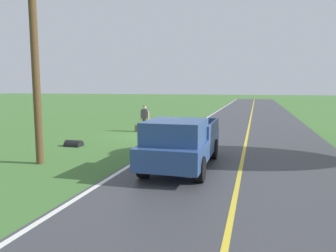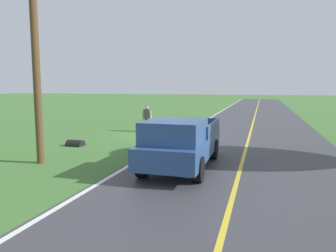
% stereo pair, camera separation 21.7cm
% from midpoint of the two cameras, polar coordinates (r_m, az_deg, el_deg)
% --- Properties ---
extents(ground_plane, '(200.00, 200.00, 0.00)m').
position_cam_midpoint_polar(ground_plane, '(18.94, -0.59, -1.75)').
color(ground_plane, '#427033').
extents(road_surface, '(8.33, 120.00, 0.00)m').
position_cam_midpoint_polar(road_surface, '(18.12, 14.59, -2.37)').
color(road_surface, '#3D3D42').
rests_on(road_surface, ground).
extents(lane_edge_line, '(0.16, 117.60, 0.00)m').
position_cam_midpoint_polar(lane_edge_line, '(18.67, 2.29, -1.86)').
color(lane_edge_line, silver).
rests_on(lane_edge_line, ground).
extents(lane_centre_line, '(0.14, 117.60, 0.00)m').
position_cam_midpoint_polar(lane_centre_line, '(18.12, 14.59, -2.36)').
color(lane_centre_line, gold).
rests_on(lane_centre_line, ground).
extents(hitchhiker_walking, '(0.62, 0.52, 1.75)m').
position_cam_midpoint_polar(hitchhiker_walking, '(20.57, -3.46, 1.69)').
color(hitchhiker_walking, '#4C473D').
rests_on(hitchhiker_walking, ground).
extents(suitcase_carried, '(0.47, 0.22, 0.42)m').
position_cam_midpoint_polar(suitcase_carried, '(20.74, -4.61, -0.40)').
color(suitcase_carried, brown).
rests_on(suitcase_carried, ground).
extents(pickup_truck_passing, '(2.13, 5.41, 1.82)m').
position_cam_midpoint_polar(pickup_truck_passing, '(11.24, 2.85, -2.86)').
color(pickup_truck_passing, '#2D4C84').
rests_on(pickup_truck_passing, ground).
extents(utility_pole_roadside, '(0.28, 0.28, 7.72)m').
position_cam_midpoint_polar(utility_pole_roadside, '(12.84, -22.21, 10.83)').
color(utility_pole_roadside, brown).
rests_on(utility_pole_roadside, ground).
extents(drainage_culvert, '(0.80, 0.60, 0.60)m').
position_cam_midpoint_polar(drainage_culvert, '(16.31, -15.95, -3.45)').
color(drainage_culvert, black).
rests_on(drainage_culvert, ground).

